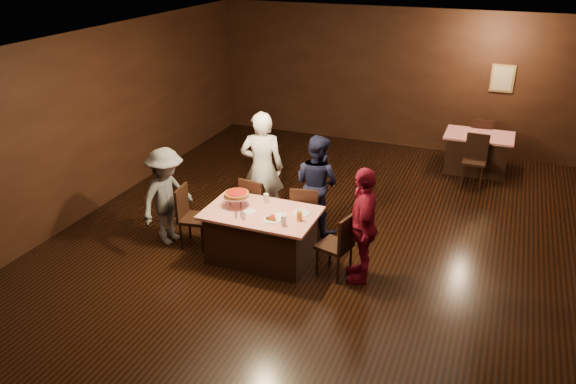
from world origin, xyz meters
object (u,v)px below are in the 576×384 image
(diner_white_jacket, at_px, (262,168))
(glass_front_right, at_px, (284,220))
(chair_end_left, at_px, (195,217))
(chair_end_right, at_px, (335,244))
(plate_empty, at_px, (301,213))
(chair_back_far, at_px, (480,139))
(chair_far_right, at_px, (305,213))
(glass_amber, at_px, (299,216))
(chair_far_left, at_px, (258,205))
(pizza_stand, at_px, (237,194))
(main_table, at_px, (261,236))
(diner_grey_knit, at_px, (167,196))
(chair_back_near, at_px, (474,161))
(diner_navy_hoodie, at_px, (317,184))
(glass_back, at_px, (266,198))
(back_table, at_px, (477,153))
(diner_red_shirt, at_px, (363,225))

(diner_white_jacket, height_order, glass_front_right, diner_white_jacket)
(chair_end_left, xyz_separation_m, chair_end_right, (2.20, 0.00, 0.00))
(plate_empty, bearing_deg, chair_back_far, 68.22)
(chair_back_far, bearing_deg, chair_end_right, 69.32)
(chair_far_right, xyz_separation_m, glass_amber, (0.20, -0.80, 0.37))
(chair_far_left, xyz_separation_m, pizza_stand, (0.00, -0.70, 0.48))
(chair_end_right, distance_m, pizza_stand, 1.57)
(chair_end_left, bearing_deg, glass_front_right, -107.60)
(main_table, relative_size, chair_back_far, 1.68)
(chair_end_right, bearing_deg, chair_far_right, -122.26)
(diner_grey_knit, distance_m, glass_front_right, 2.00)
(diner_grey_knit, distance_m, glass_amber, 2.13)
(plate_empty, bearing_deg, glass_amber, -75.96)
(chair_back_near, relative_size, pizza_stand, 2.50)
(chair_back_near, distance_m, chair_back_far, 1.30)
(chair_end_right, relative_size, diner_navy_hoodie, 0.60)
(pizza_stand, bearing_deg, glass_back, 35.54)
(chair_far_left, xyz_separation_m, glass_back, (0.35, -0.45, 0.37))
(chair_back_near, bearing_deg, diner_grey_knit, -134.38)
(chair_end_right, height_order, glass_front_right, chair_end_right)
(main_table, height_order, chair_back_far, chair_back_far)
(main_table, height_order, glass_back, glass_back)
(chair_far_right, distance_m, chair_back_near, 3.92)
(chair_back_far, height_order, pizza_stand, pizza_stand)
(back_table, bearing_deg, main_table, -119.04)
(chair_end_right, bearing_deg, main_table, -75.29)
(chair_back_far, relative_size, diner_red_shirt, 0.58)
(back_table, xyz_separation_m, chair_end_right, (-1.50, -4.69, 0.09))
(chair_far_right, distance_m, glass_front_right, 1.07)
(diner_grey_knit, relative_size, glass_amber, 10.89)
(back_table, distance_m, chair_end_left, 5.98)
(main_table, bearing_deg, diner_red_shirt, 1.90)
(main_table, xyz_separation_m, glass_front_right, (0.45, -0.25, 0.46))
(chair_far_right, bearing_deg, plate_empty, 92.81)
(chair_back_far, height_order, diner_white_jacket, diner_white_jacket)
(chair_back_near, relative_size, plate_empty, 3.80)
(chair_far_left, bearing_deg, chair_far_right, -170.50)
(main_table, xyz_separation_m, diner_grey_knit, (-1.53, -0.04, 0.38))
(back_table, distance_m, diner_white_jacket, 4.75)
(chair_end_left, relative_size, plate_empty, 3.80)
(chair_end_left, bearing_deg, plate_empty, -93.25)
(back_table, relative_size, chair_back_near, 1.37)
(chair_end_left, bearing_deg, diner_red_shirt, -97.36)
(chair_back_near, bearing_deg, diner_white_jacket, -135.83)
(diner_grey_knit, xyz_separation_m, plate_empty, (2.08, 0.19, 0.01))
(main_table, height_order, chair_end_left, chair_end_left)
(main_table, height_order, plate_empty, plate_empty)
(diner_grey_knit, relative_size, glass_front_right, 10.89)
(chair_back_near, bearing_deg, glass_front_right, -115.57)
(plate_empty, bearing_deg, diner_white_jacket, 136.52)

